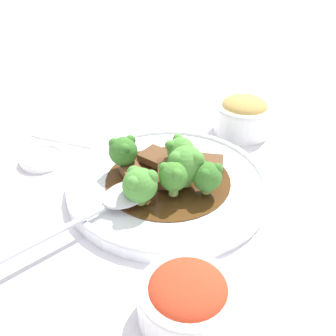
# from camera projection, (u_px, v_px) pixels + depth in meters

# --- Properties ---
(ground_plane) EXTENTS (4.00, 4.00, 0.00)m
(ground_plane) POSITION_uv_depth(u_px,v_px,m) (168.00, 189.00, 0.53)
(ground_plane) COLOR silver
(main_plate) EXTENTS (0.27, 0.27, 0.02)m
(main_plate) POSITION_uv_depth(u_px,v_px,m) (168.00, 183.00, 0.52)
(main_plate) COLOR white
(main_plate) RESTS_ON ground_plane
(beef_strip_0) EXTENTS (0.05, 0.04, 0.01)m
(beef_strip_0) POSITION_uv_depth(u_px,v_px,m) (159.00, 158.00, 0.54)
(beef_strip_0) COLOR brown
(beef_strip_0) RESTS_ON main_plate
(beef_strip_1) EXTENTS (0.07, 0.06, 0.01)m
(beef_strip_1) POSITION_uv_depth(u_px,v_px,m) (200.00, 164.00, 0.53)
(beef_strip_1) COLOR brown
(beef_strip_1) RESTS_ON main_plate
(beef_strip_2) EXTENTS (0.05, 0.06, 0.01)m
(beef_strip_2) POSITION_uv_depth(u_px,v_px,m) (166.00, 171.00, 0.51)
(beef_strip_2) COLOR #56331E
(beef_strip_2) RESTS_ON main_plate
(beef_strip_3) EXTENTS (0.07, 0.06, 0.01)m
(beef_strip_3) POSITION_uv_depth(u_px,v_px,m) (136.00, 178.00, 0.50)
(beef_strip_3) COLOR brown
(beef_strip_3) RESTS_ON main_plate
(broccoli_floret_0) EXTENTS (0.05, 0.05, 0.05)m
(broccoli_floret_0) POSITION_uv_depth(u_px,v_px,m) (186.00, 164.00, 0.48)
(broccoli_floret_0) COLOR #7FA84C
(broccoli_floret_0) RESTS_ON main_plate
(broccoli_floret_1) EXTENTS (0.04, 0.04, 0.05)m
(broccoli_floret_1) POSITION_uv_depth(u_px,v_px,m) (140.00, 185.00, 0.46)
(broccoli_floret_1) COLOR #7FA84C
(broccoli_floret_1) RESTS_ON main_plate
(broccoli_floret_2) EXTENTS (0.04, 0.04, 0.05)m
(broccoli_floret_2) POSITION_uv_depth(u_px,v_px,m) (123.00, 151.00, 0.52)
(broccoli_floret_2) COLOR #7FA84C
(broccoli_floret_2) RESTS_ON main_plate
(broccoli_floret_3) EXTENTS (0.04, 0.04, 0.04)m
(broccoli_floret_3) POSITION_uv_depth(u_px,v_px,m) (178.00, 149.00, 0.52)
(broccoli_floret_3) COLOR #8EB756
(broccoli_floret_3) RESTS_ON main_plate
(broccoli_floret_4) EXTENTS (0.04, 0.04, 0.04)m
(broccoli_floret_4) POSITION_uv_depth(u_px,v_px,m) (208.00, 175.00, 0.48)
(broccoli_floret_4) COLOR #7FA84C
(broccoli_floret_4) RESTS_ON main_plate
(broccoli_floret_5) EXTENTS (0.04, 0.04, 0.05)m
(broccoli_floret_5) POSITION_uv_depth(u_px,v_px,m) (174.00, 176.00, 0.47)
(broccoli_floret_5) COLOR #8EB756
(broccoli_floret_5) RESTS_ON main_plate
(serving_spoon) EXTENTS (0.09, 0.22, 0.01)m
(serving_spoon) POSITION_uv_depth(u_px,v_px,m) (115.00, 200.00, 0.47)
(serving_spoon) COLOR silver
(serving_spoon) RESTS_ON main_plate
(side_bowl_kimchi) EXTENTS (0.09, 0.09, 0.05)m
(side_bowl_kimchi) POSITION_uv_depth(u_px,v_px,m) (187.00, 298.00, 0.35)
(side_bowl_kimchi) COLOR white
(side_bowl_kimchi) RESTS_ON ground_plane
(side_bowl_appetizer) EXTENTS (0.09, 0.09, 0.06)m
(side_bowl_appetizer) POSITION_uv_depth(u_px,v_px,m) (243.00, 115.00, 0.64)
(side_bowl_appetizer) COLOR white
(side_bowl_appetizer) RESTS_ON ground_plane
(sauce_dish) EXTENTS (0.06, 0.06, 0.01)m
(sauce_dish) POSITION_uv_depth(u_px,v_px,m) (42.00, 158.00, 0.58)
(sauce_dish) COLOR white
(sauce_dish) RESTS_ON ground_plane
(paper_napkin) EXTENTS (0.13, 0.13, 0.01)m
(paper_napkin) POSITION_uv_depth(u_px,v_px,m) (78.00, 126.00, 0.66)
(paper_napkin) COLOR white
(paper_napkin) RESTS_ON ground_plane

